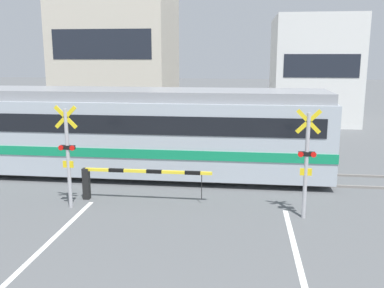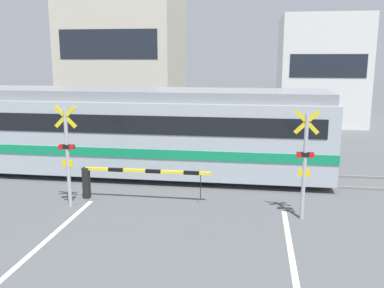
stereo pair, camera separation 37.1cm
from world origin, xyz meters
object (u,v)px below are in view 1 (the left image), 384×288
(crossing_barrier_far, at_px, (253,142))
(crossing_signal_left, at_px, (68,152))
(pedestrian, at_px, (235,126))
(commuter_train, at_px, (52,128))
(crossing_signal_right, at_px, (306,159))
(crossing_barrier_near, at_px, (121,177))

(crossing_barrier_far, xyz_separation_m, crossing_signal_left, (-5.48, -6.84, 0.94))
(crossing_signal_left, height_order, pedestrian, crossing_signal_left)
(crossing_signal_left, bearing_deg, commuter_train, 120.68)
(pedestrian, bearing_deg, crossing_signal_left, -115.79)
(crossing_signal_left, bearing_deg, crossing_barrier_far, 51.30)
(commuter_train, distance_m, pedestrian, 9.02)
(commuter_train, height_order, crossing_signal_right, commuter_train)
(commuter_train, bearing_deg, crossing_signal_right, -22.55)
(crossing_barrier_near, relative_size, crossing_signal_left, 1.33)
(crossing_signal_left, bearing_deg, pedestrian, 64.21)
(crossing_signal_right, bearing_deg, crossing_barrier_near, 171.70)
(commuter_train, bearing_deg, crossing_signal_left, -59.32)
(crossing_barrier_far, bearing_deg, crossing_signal_right, -79.02)
(commuter_train, xyz_separation_m, crossing_barrier_far, (7.70, 3.09, -0.98))
(crossing_signal_right, xyz_separation_m, pedestrian, (-2.18, 9.58, -0.68))
(crossing_signal_left, bearing_deg, crossing_barrier_near, 31.08)
(crossing_signal_left, xyz_separation_m, crossing_signal_right, (6.81, 0.00, 0.00))
(commuter_train, height_order, pedestrian, commuter_train)
(commuter_train, xyz_separation_m, crossing_barrier_near, (3.55, -2.95, -0.98))
(commuter_train, distance_m, crossing_barrier_near, 4.72)
(crossing_signal_right, height_order, pedestrian, crossing_signal_right)
(commuter_train, bearing_deg, crossing_barrier_near, -39.72)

